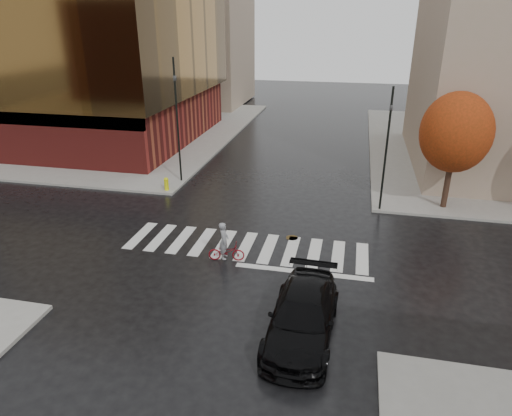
{
  "coord_description": "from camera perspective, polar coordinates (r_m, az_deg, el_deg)",
  "views": [
    {
      "loc": [
        4.66,
        -18.47,
        10.31
      ],
      "look_at": [
        0.47,
        0.62,
        2.0
      ],
      "focal_mm": 32.0,
      "sensor_mm": 36.0,
      "label": 1
    }
  ],
  "objects": [
    {
      "name": "manhole",
      "position": [
        22.94,
        4.52,
        -3.73
      ],
      "size": [
        0.73,
        0.73,
        0.01
      ],
      "primitive_type": "cylinder",
      "rotation": [
        0.0,
        0.0,
        -0.24
      ],
      "color": "#513E1D",
      "rests_on": "ground"
    },
    {
      "name": "fire_hydrant",
      "position": [
        29.04,
        -11.15,
        3.07
      ],
      "size": [
        0.3,
        0.3,
        0.83
      ],
      "color": "yellow",
      "rests_on": "sidewalk_nw"
    },
    {
      "name": "tree_ne_a",
      "position": [
        27.05,
        23.71,
        8.62
      ],
      "size": [
        3.8,
        3.8,
        6.5
      ],
      "color": "#322116",
      "rests_on": "sidewalk_ne"
    },
    {
      "name": "sedan",
      "position": [
        16.14,
        5.85,
        -13.28
      ],
      "size": [
        2.38,
        5.48,
        1.57
      ],
      "primitive_type": "imported",
      "rotation": [
        0.0,
        0.0,
        -0.03
      ],
      "color": "black",
      "rests_on": "ground"
    },
    {
      "name": "building_nw_far",
      "position": [
        59.19,
        -8.73,
        22.65
      ],
      "size": [
        14.0,
        12.0,
        20.0
      ],
      "primitive_type": "cube",
      "color": "gray",
      "rests_on": "sidewalk_nw"
    },
    {
      "name": "office_glass",
      "position": [
        45.21,
        -25.16,
        18.44
      ],
      "size": [
        27.0,
        19.0,
        16.0
      ],
      "color": "maroon",
      "rests_on": "sidewalk_nw"
    },
    {
      "name": "traffic_light_ne",
      "position": [
        25.63,
        16.06,
        7.8
      ],
      "size": [
        0.18,
        0.2,
        6.79
      ],
      "rotation": [
        0.0,
        0.0,
        3.44
      ],
      "color": "black",
      "rests_on": "sidewalk_ne"
    },
    {
      "name": "traffic_light_nw",
      "position": [
        29.6,
        -9.88,
        11.73
      ],
      "size": [
        0.24,
        0.22,
        7.83
      ],
      "rotation": [
        0.0,
        0.0,
        -1.95
      ],
      "color": "black",
      "rests_on": "sidewalk_nw"
    },
    {
      "name": "sidewalk_nw",
      "position": [
        48.18,
        -20.45,
        9.34
      ],
      "size": [
        30.0,
        30.0,
        0.15
      ],
      "primitive_type": "cube",
      "color": "gray",
      "rests_on": "ground"
    },
    {
      "name": "ground",
      "position": [
        21.66,
        -1.59,
        -5.4
      ],
      "size": [
        120.0,
        120.0,
        0.0
      ],
      "primitive_type": "plane",
      "color": "black",
      "rests_on": "ground"
    },
    {
      "name": "crosswalk",
      "position": [
        22.08,
        -1.27,
        -4.79
      ],
      "size": [
        12.0,
        3.0,
        0.01
      ],
      "primitive_type": "cube",
      "color": "silver",
      "rests_on": "ground"
    },
    {
      "name": "cyclist",
      "position": [
        20.64,
        -3.84,
        -4.97
      ],
      "size": [
        1.71,
        0.83,
        1.86
      ],
      "rotation": [
        0.0,
        0.0,
        1.74
      ],
      "color": "maroon",
      "rests_on": "ground"
    }
  ]
}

